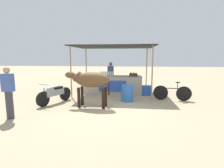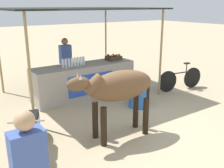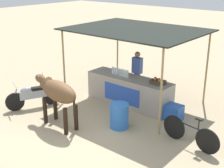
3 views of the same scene
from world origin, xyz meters
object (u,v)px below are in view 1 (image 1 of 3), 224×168
Objects in this scene: vendor_behind_counter at (111,76)px; cooler_box at (145,90)px; stall_counter at (113,85)px; motorcycle_parked at (54,93)px; passerby_on_street at (9,92)px; cow at (90,81)px; fruit_crate at (133,75)px; water_barrel at (127,93)px; bicycle_leaning at (172,93)px.

vendor_behind_counter is 2.18m from cooler_box.
stall_counter is 1.79× the size of motorcycle_parked.
cow is at bearing 35.49° from passerby_on_street.
vendor_behind_counter is at bearing 151.27° from fruit_crate.
motorcycle_parked is (-3.05, -0.70, 0.06)m from water_barrel.
cooler_box is 0.36× the size of passerby_on_street.
passerby_on_street is at bearing -144.51° from cow.
fruit_crate reaches higher than motorcycle_parked.
stall_counter is 1.82× the size of passerby_on_street.
passerby_on_street is (-0.61, -1.92, 0.42)m from motorcycle_parked.
bicycle_leaning is (3.02, -1.89, -0.50)m from vendor_behind_counter.
stall_counter is at bearing -177.25° from fruit_crate.
cooler_box is 1.69m from water_barrel.
stall_counter reaches higher than motorcycle_parked.
motorcycle_parked is at bearing -166.99° from water_barrel.
stall_counter is 1.82× the size of vendor_behind_counter.
fruit_crate is at bearing 34.27° from motorcycle_parked.
vendor_behind_counter is 2.75× the size of cooler_box.
bicycle_leaning is (1.74, -1.19, -0.68)m from fruit_crate.
cow is 3.77m from bicycle_leaning.
stall_counter is at bearing 44.42° from motorcycle_parked.
vendor_behind_counter is 3.32m from cow.
vendor_behind_counter is at bearing 82.88° from cow.
passerby_on_street is (-2.87, -4.14, 0.37)m from stall_counter.
cooler_box is at bearing 57.15° from water_barrel.
vendor_behind_counter is (-0.21, 0.75, 0.37)m from stall_counter.
water_barrel is at bearing -169.51° from bicycle_leaning.
vendor_behind_counter and passerby_on_street have the same top height.
passerby_on_street reaches higher than cow.
fruit_crate is 1.72m from water_barrel.
bicycle_leaning is at bearing -43.28° from cooler_box.
cooler_box is (1.70, -0.10, -0.24)m from stall_counter.
cooler_box is at bearing -3.27° from stall_counter.
cow is (-1.69, -2.58, 0.00)m from fruit_crate.
water_barrel reaches higher than cooler_box.
passerby_on_street is (-3.66, -2.63, 0.48)m from water_barrel.
cooler_box is (0.64, -0.15, -0.79)m from fruit_crate.
vendor_behind_counter reaches higher than water_barrel.
fruit_crate is at bearing 79.92° from water_barrel.
passerby_on_street is at bearing -124.78° from stall_counter.
motorcycle_parked is at bearing -167.99° from bicycle_leaning.
cooler_box is at bearing -13.13° from fruit_crate.
passerby_on_street is at bearing -118.55° from vendor_behind_counter.
stall_counter is 5.05m from passerby_on_street.
bicycle_leaning is at bearing -22.07° from stall_counter.
bicycle_leaning is 6.45m from passerby_on_street.
cow is (-0.62, -2.53, 0.55)m from stall_counter.
water_barrel is 3.13m from motorcycle_parked.
bicycle_leaning is 1.00× the size of passerby_on_street.
bicycle_leaning is (1.11, -1.04, 0.11)m from cooler_box.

